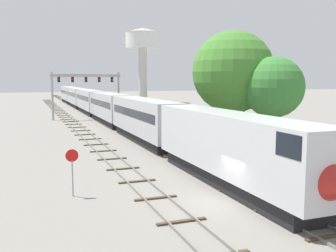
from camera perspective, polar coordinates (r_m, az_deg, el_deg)
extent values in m
plane|color=gray|center=(22.72, 8.39, -11.10)|extent=(400.00, 400.00, 0.00)
cube|color=slate|center=(80.06, -11.89, 1.81)|extent=(0.07, 200.00, 0.16)
cube|color=slate|center=(80.29, -10.88, 1.85)|extent=(0.07, 200.00, 0.16)
cube|color=#473828|center=(19.26, 22.82, -14.80)|extent=(2.60, 0.24, 0.10)
cube|color=#473828|center=(22.14, 15.58, -11.64)|extent=(2.60, 0.24, 0.10)
cube|color=#473828|center=(25.32, 10.20, -9.12)|extent=(2.60, 0.24, 0.10)
cube|color=#473828|center=(28.71, 6.11, -7.13)|extent=(2.60, 0.24, 0.10)
cube|color=#473828|center=(32.24, 2.92, -5.54)|extent=(2.60, 0.24, 0.10)
cube|color=#473828|center=(35.87, 0.38, -4.25)|extent=(2.60, 0.24, 0.10)
cube|color=#473828|center=(39.57, -1.68, -3.20)|extent=(2.60, 0.24, 0.10)
cube|color=#473828|center=(43.32, -3.38, -2.33)|extent=(2.60, 0.24, 0.10)
cube|color=#473828|center=(47.11, -4.81, -1.59)|extent=(2.60, 0.24, 0.10)
cube|color=#473828|center=(50.94, -6.03, -0.96)|extent=(2.60, 0.24, 0.10)
cube|color=#473828|center=(54.79, -7.07, -0.42)|extent=(2.60, 0.24, 0.10)
cube|color=#473828|center=(58.66, -7.98, 0.05)|extent=(2.60, 0.24, 0.10)
cube|color=#473828|center=(62.55, -8.77, 0.46)|extent=(2.60, 0.24, 0.10)
cube|color=#473828|center=(66.45, -9.47, 0.82)|extent=(2.60, 0.24, 0.10)
cube|color=#473828|center=(70.36, -10.09, 1.14)|extent=(2.60, 0.24, 0.10)
cube|color=#473828|center=(74.28, -10.65, 1.43)|extent=(2.60, 0.24, 0.10)
cube|color=#473828|center=(78.21, -11.15, 1.69)|extent=(2.60, 0.24, 0.10)
cube|color=#473828|center=(82.15, -11.61, 1.92)|extent=(2.60, 0.24, 0.10)
cube|color=#473828|center=(86.09, -12.02, 2.14)|extent=(2.60, 0.24, 0.10)
cube|color=#473828|center=(90.03, -12.40, 2.33)|extent=(2.60, 0.24, 0.10)
cube|color=#473828|center=(93.98, -12.74, 2.51)|extent=(2.60, 0.24, 0.10)
cube|color=#473828|center=(97.94, -13.06, 2.67)|extent=(2.60, 0.24, 0.10)
cube|color=#473828|center=(101.90, -13.35, 2.82)|extent=(2.60, 0.24, 0.10)
cube|color=#473828|center=(105.86, -13.62, 2.96)|extent=(2.60, 0.24, 0.10)
cube|color=#473828|center=(109.83, -13.87, 3.09)|extent=(2.60, 0.24, 0.10)
cube|color=#473828|center=(113.79, -14.11, 3.21)|extent=(2.60, 0.24, 0.10)
cube|color=#473828|center=(117.76, -14.32, 3.32)|extent=(2.60, 0.24, 0.10)
cube|color=#473828|center=(121.73, -14.53, 3.42)|extent=(2.60, 0.24, 0.10)
cube|color=#473828|center=(125.71, -14.72, 3.52)|extent=(2.60, 0.24, 0.10)
cube|color=#473828|center=(129.68, -14.90, 3.61)|extent=(2.60, 0.24, 0.10)
cube|color=#473828|center=(133.66, -15.07, 3.70)|extent=(2.60, 0.24, 0.10)
cube|color=#473828|center=(137.64, -15.23, 3.78)|extent=(2.60, 0.24, 0.10)
cube|color=#473828|center=(141.61, -15.38, 3.86)|extent=(2.60, 0.24, 0.10)
cube|color=#473828|center=(145.59, -15.52, 3.93)|extent=(2.60, 0.24, 0.10)
cube|color=#473828|center=(149.58, -15.65, 4.00)|extent=(2.60, 0.24, 0.10)
cube|color=#473828|center=(153.56, -15.78, 4.06)|extent=(2.60, 0.24, 0.10)
cube|color=#473828|center=(157.54, -15.90, 4.13)|extent=(2.60, 0.24, 0.10)
cube|color=#473828|center=(161.52, -16.02, 4.18)|extent=(2.60, 0.24, 0.10)
cube|color=#473828|center=(165.51, -16.12, 4.24)|extent=(2.60, 0.24, 0.10)
cube|color=#473828|center=(169.49, -16.23, 4.29)|extent=(2.60, 0.24, 0.10)
cube|color=#473828|center=(173.48, -16.33, 4.34)|extent=(2.60, 0.24, 0.10)
cube|color=#473828|center=(177.47, -16.42, 4.39)|extent=(2.60, 0.24, 0.10)
cube|color=slate|center=(59.63, -14.24, 0.04)|extent=(0.07, 160.00, 0.16)
cube|color=slate|center=(59.80, -12.87, 0.10)|extent=(0.07, 160.00, 0.16)
cube|color=#473828|center=(19.56, 2.02, -13.90)|extent=(2.60, 0.24, 0.10)
cube|color=#473828|center=(23.10, -1.83, -10.59)|extent=(2.60, 0.24, 0.10)
cube|color=#473828|center=(26.77, -4.59, -8.15)|extent=(2.60, 0.24, 0.10)
cube|color=#473828|center=(30.53, -6.66, -6.29)|extent=(2.60, 0.24, 0.10)
cube|color=#473828|center=(34.34, -8.26, -4.83)|extent=(2.60, 0.24, 0.10)
cube|color=#473828|center=(38.19, -9.53, -3.66)|extent=(2.60, 0.24, 0.10)
cube|color=#473828|center=(42.06, -10.57, -2.71)|extent=(2.60, 0.24, 0.10)
cube|color=#473828|center=(45.96, -11.43, -1.92)|extent=(2.60, 0.24, 0.10)
cube|color=#473828|center=(49.88, -12.16, -1.25)|extent=(2.60, 0.24, 0.10)
cube|color=#473828|center=(53.80, -12.78, -0.68)|extent=(2.60, 0.24, 0.10)
cube|color=#473828|center=(57.74, -13.31, -0.18)|extent=(2.60, 0.24, 0.10)
cube|color=#473828|center=(61.68, -13.78, 0.25)|extent=(2.60, 0.24, 0.10)
cube|color=#473828|center=(65.64, -14.19, 0.63)|extent=(2.60, 0.24, 0.10)
cube|color=#473828|center=(69.59, -14.55, 0.96)|extent=(2.60, 0.24, 0.10)
cube|color=#473828|center=(73.55, -14.88, 1.26)|extent=(2.60, 0.24, 0.10)
cube|color=#473828|center=(77.52, -15.17, 1.53)|extent=(2.60, 0.24, 0.10)
cube|color=#473828|center=(81.49, -15.43, 1.78)|extent=(2.60, 0.24, 0.10)
cube|color=#473828|center=(85.46, -15.67, 2.00)|extent=(2.60, 0.24, 0.10)
cube|color=#473828|center=(89.44, -15.89, 2.20)|extent=(2.60, 0.24, 0.10)
cube|color=#473828|center=(93.41, -16.09, 2.38)|extent=(2.60, 0.24, 0.10)
cube|color=#473828|center=(97.39, -16.27, 2.55)|extent=(2.60, 0.24, 0.10)
cube|color=#473828|center=(101.37, -16.44, 2.70)|extent=(2.60, 0.24, 0.10)
cube|color=#473828|center=(105.35, -16.59, 2.85)|extent=(2.60, 0.24, 0.10)
cube|color=#473828|center=(109.34, -16.74, 2.98)|extent=(2.60, 0.24, 0.10)
cube|color=#473828|center=(113.32, -16.87, 3.10)|extent=(2.60, 0.24, 0.10)
cube|color=#473828|center=(117.31, -17.00, 3.22)|extent=(2.60, 0.24, 0.10)
cube|color=#473828|center=(121.29, -17.12, 3.33)|extent=(2.60, 0.24, 0.10)
cube|color=#473828|center=(125.28, -17.22, 3.43)|extent=(2.60, 0.24, 0.10)
cube|color=#473828|center=(129.27, -17.33, 3.52)|extent=(2.60, 0.24, 0.10)
cube|color=#473828|center=(133.26, -17.42, 3.61)|extent=(2.60, 0.24, 0.10)
cube|color=#473828|center=(137.24, -17.52, 3.70)|extent=(2.60, 0.24, 0.10)
cube|color=silver|center=(25.66, 9.04, -2.36)|extent=(3.00, 18.28, 3.80)
cone|color=#B2231E|center=(18.38, 23.61, -7.85)|extent=(2.88, 2.60, 2.88)
cube|color=black|center=(19.07, 20.92, -2.47)|extent=(3.04, 1.80, 1.10)
cube|color=black|center=(26.15, 8.94, -7.56)|extent=(2.52, 16.45, 1.00)
cube|color=#B7BABF|center=(43.36, -3.57, 1.48)|extent=(3.00, 18.28, 3.80)
cube|color=black|center=(43.32, -3.58, 2.01)|extent=(3.04, 16.82, 0.90)
cube|color=black|center=(43.65, -3.55, -1.66)|extent=(2.52, 16.45, 1.00)
cube|color=#B7BABF|center=(62.01, -8.76, 3.05)|extent=(3.00, 18.28, 3.80)
cube|color=black|center=(61.98, -8.77, 3.42)|extent=(3.04, 16.82, 0.90)
cube|color=black|center=(62.21, -8.72, 0.84)|extent=(2.52, 16.45, 1.00)
cube|color=#B7BABF|center=(80.96, -11.54, 3.88)|extent=(3.00, 18.28, 3.80)
cube|color=black|center=(80.94, -11.55, 4.16)|extent=(3.04, 16.82, 0.90)
cube|color=black|center=(81.11, -11.50, 2.18)|extent=(2.52, 16.45, 1.00)
cube|color=#B7BABF|center=(100.03, -13.27, 4.39)|extent=(3.00, 18.28, 3.80)
cube|color=black|center=(100.02, -13.28, 4.61)|extent=(3.04, 16.82, 0.90)
cube|color=black|center=(100.16, -13.23, 3.01)|extent=(2.52, 16.45, 1.00)
cube|color=#B7BABF|center=(119.17, -14.45, 4.73)|extent=(3.00, 18.28, 3.80)
cube|color=black|center=(119.16, -14.45, 4.92)|extent=(3.04, 16.82, 0.90)
cube|color=black|center=(119.28, -14.41, 3.58)|extent=(2.52, 16.45, 1.00)
cylinder|color=#999BA0|center=(68.79, -16.70, 4.23)|extent=(0.36, 0.36, 8.25)
cylinder|color=#999BA0|center=(70.49, -7.31, 4.52)|extent=(0.36, 0.36, 8.25)
cube|color=#999BA0|center=(69.35, -12.02, 7.30)|extent=(12.10, 0.36, 0.50)
cube|color=black|center=(68.87, -15.83, 6.61)|extent=(0.44, 0.32, 0.90)
sphere|color=red|center=(68.68, -15.81, 6.61)|extent=(0.28, 0.28, 0.28)
cube|color=black|center=(69.10, -13.91, 6.67)|extent=(0.44, 0.32, 0.90)
sphere|color=red|center=(68.91, -13.90, 6.67)|extent=(0.28, 0.28, 0.28)
cube|color=black|center=(69.40, -12.02, 6.72)|extent=(0.44, 0.32, 0.90)
sphere|color=red|center=(69.21, -11.99, 6.72)|extent=(0.28, 0.28, 0.28)
cube|color=black|center=(69.77, -10.14, 6.77)|extent=(0.44, 0.32, 0.90)
sphere|color=red|center=(69.59, -10.11, 6.77)|extent=(0.28, 0.28, 0.28)
cube|color=black|center=(70.23, -8.28, 6.80)|extent=(0.44, 0.32, 0.90)
sphere|color=green|center=(70.04, -8.24, 6.80)|extent=(0.28, 0.28, 0.28)
cylinder|color=beige|center=(117.75, -3.74, 7.46)|extent=(2.60, 2.60, 16.30)
cylinder|color=white|center=(118.31, -3.78, 12.53)|extent=(10.05, 10.05, 4.62)
cone|color=white|center=(118.63, -3.79, 13.93)|extent=(10.25, 10.25, 1.20)
cylinder|color=gray|center=(23.97, -13.91, -7.54)|extent=(0.08, 0.08, 2.20)
cylinder|color=red|center=(23.65, -14.01, -4.26)|extent=(0.76, 0.03, 0.76)
cylinder|color=brown|center=(52.03, 10.97, 2.25)|extent=(0.56, 0.56, 5.77)
sphere|color=#2D6B28|center=(51.87, 11.10, 7.85)|extent=(6.27, 6.27, 6.27)
cylinder|color=brown|center=(42.20, 9.44, 0.50)|extent=(0.56, 0.56, 4.70)
sphere|color=#427F2D|center=(41.95, 9.59, 7.86)|extent=(8.73, 8.73, 8.73)
cylinder|color=brown|center=(40.12, 15.12, -0.42)|extent=(0.56, 0.56, 4.09)
sphere|color=#387A33|center=(39.82, 15.31, 5.55)|extent=(6.09, 6.09, 6.09)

